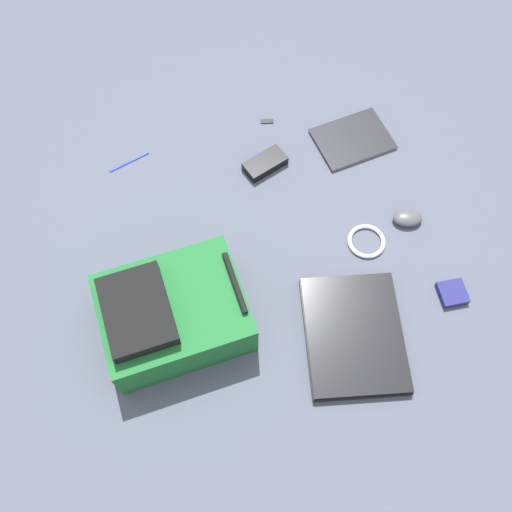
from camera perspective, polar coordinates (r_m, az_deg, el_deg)
ground_plane at (r=1.71m, az=0.59°, el=0.63°), size 3.62×3.62×0.00m
backpack at (r=1.56m, az=-8.63°, el=-5.84°), size 0.32×0.40×0.20m
laptop at (r=1.62m, az=9.99°, el=-7.90°), size 0.41×0.34×0.03m
book_comic at (r=1.96m, az=9.86°, el=11.71°), size 0.21×0.27×0.01m
computer_mouse at (r=1.81m, az=15.27°, el=3.77°), size 0.08×0.10×0.03m
cable_coil at (r=1.75m, az=11.24°, el=1.50°), size 0.12×0.12×0.01m
power_brick at (r=1.86m, az=0.93°, el=9.45°), size 0.11×0.16×0.03m
pen_black at (r=1.92m, az=-12.87°, el=9.40°), size 0.05×0.14×0.01m
earbud_pouch at (r=1.74m, az=19.47°, el=-3.61°), size 0.08×0.08×0.02m
usb_stick at (r=1.98m, az=1.13°, el=13.67°), size 0.03×0.05×0.01m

